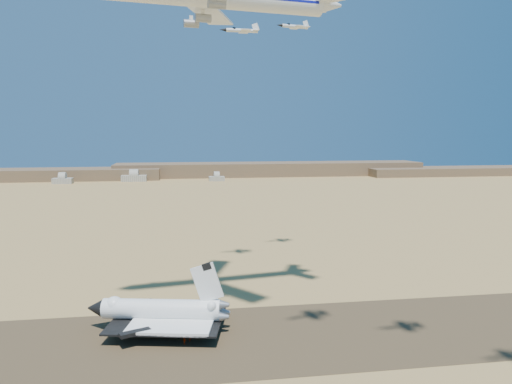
{
  "coord_description": "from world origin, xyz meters",
  "views": [
    {
      "loc": [
        -7.85,
        -136.45,
        58.9
      ],
      "look_at": [
        15.06,
        8.0,
        41.51
      ],
      "focal_mm": 35.0,
      "sensor_mm": 36.0,
      "label": 1
    }
  ],
  "objects": [
    {
      "name": "ground",
      "position": [
        0.0,
        0.0,
        0.0
      ],
      "size": [
        1200.0,
        1200.0,
        0.0
      ],
      "primitive_type": "plane",
      "color": "tan",
      "rests_on": "ground"
    },
    {
      "name": "runway",
      "position": [
        0.0,
        0.0,
        0.03
      ],
      "size": [
        600.0,
        50.0,
        0.06
      ],
      "primitive_type": "cube",
      "color": "brown",
      "rests_on": "ground"
    },
    {
      "name": "ridgeline",
      "position": [
        65.32,
        527.31,
        7.63
      ],
      "size": [
        960.0,
        90.0,
        18.0
      ],
      "color": "brown",
      "rests_on": "ground"
    },
    {
      "name": "hangars",
      "position": [
        -64.0,
        478.43,
        4.83
      ],
      "size": [
        200.5,
        29.5,
        30.0
      ],
      "color": "#ADA999",
      "rests_on": "ground"
    },
    {
      "name": "shuttle",
      "position": [
        -13.61,
        9.98,
        5.69
      ],
      "size": [
        42.92,
        32.08,
        21.16
      ],
      "rotation": [
        0.0,
        0.0,
        -0.21
      ],
      "color": "white",
      "rests_on": "runway"
    },
    {
      "name": "crew_a",
      "position": [
        -5.16,
        0.16,
        0.84
      ],
      "size": [
        0.57,
        0.67,
        1.56
      ],
      "primitive_type": "imported",
      "rotation": [
        0.0,
        0.0,
        1.16
      ],
      "color": "red",
      "rests_on": "runway"
    },
    {
      "name": "crew_b",
      "position": [
        -6.72,
        -1.43,
        1.02
      ],
      "size": [
        1.05,
        1.03,
        1.92
      ],
      "primitive_type": "imported",
      "rotation": [
        0.0,
        0.0,
        2.38
      ],
      "color": "red",
      "rests_on": "runway"
    },
    {
      "name": "crew_c",
      "position": [
        -4.05,
        2.84,
        0.98
      ],
      "size": [
        1.15,
        1.17,
        1.85
      ],
      "primitive_type": "imported",
      "rotation": [
        0.0,
        0.0,
        2.33
      ],
      "color": "red",
      "rests_on": "runway"
    },
    {
      "name": "chase_jet_d",
      "position": [
        17.99,
        63.84,
        98.91
      ],
      "size": [
        15.93,
        8.52,
        3.97
      ],
      "rotation": [
        0.0,
        0.0,
        0.04
      ],
      "color": "white"
    },
    {
      "name": "chase_jet_e",
      "position": [
        43.81,
        82.82,
        105.13
      ],
      "size": [
        15.47,
        8.86,
        3.91
      ],
      "rotation": [
        0.0,
        0.0,
        0.23
      ],
      "color": "white"
    }
  ]
}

